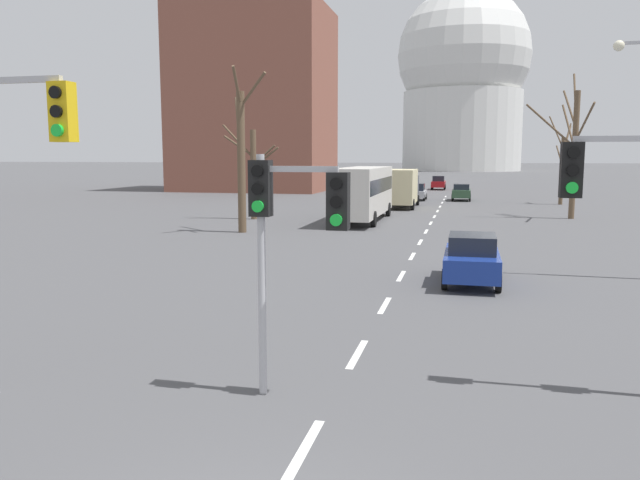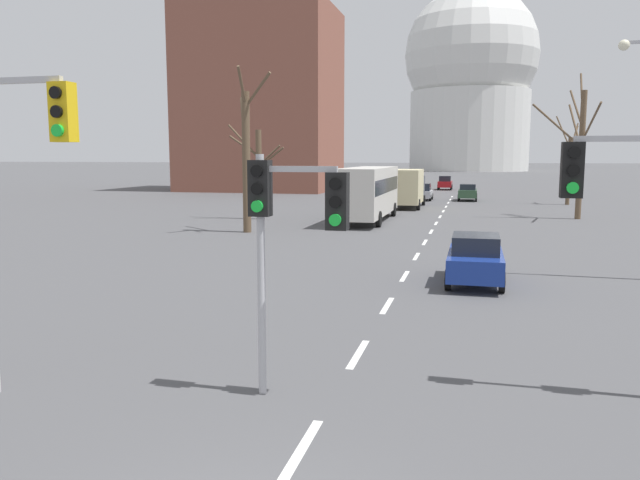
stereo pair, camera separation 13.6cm
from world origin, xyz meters
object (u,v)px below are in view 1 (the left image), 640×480
(sedan_mid_centre, at_px, (439,183))
(city_bus, at_px, (363,190))
(traffic_signal_near_left, at_px, (6,149))
(delivery_truck, at_px, (402,187))
(sedan_near_left, at_px, (461,192))
(sedan_near_right, at_px, (472,259))
(traffic_signal_centre_tall, at_px, (288,216))
(sedan_far_left, at_px, (416,192))

(sedan_mid_centre, xyz_separation_m, city_bus, (-3.03, -40.36, 1.17))
(traffic_signal_near_left, bearing_deg, delivery_truck, 86.89)
(sedan_near_left, bearing_deg, sedan_near_right, -88.93)
(traffic_signal_centre_tall, bearing_deg, city_bus, 96.94)
(sedan_near_left, bearing_deg, traffic_signal_centre_tall, -92.72)
(traffic_signal_near_left, xyz_separation_m, delivery_truck, (2.30, 42.39, -2.61))
(traffic_signal_centre_tall, distance_m, delivery_truck, 41.36)
(traffic_signal_near_left, distance_m, sedan_far_left, 51.76)
(sedan_far_left, bearing_deg, delivery_truck, -92.56)
(sedan_near_right, xyz_separation_m, city_bus, (-6.80, 19.03, 1.21))
(traffic_signal_near_left, height_order, sedan_near_left, traffic_signal_near_left)
(sedan_near_left, xyz_separation_m, sedan_near_right, (0.75, -39.97, 0.02))
(traffic_signal_centre_tall, height_order, city_bus, traffic_signal_centre_tall)
(sedan_mid_centre, bearing_deg, sedan_near_right, -86.36)
(sedan_mid_centre, distance_m, delivery_truck, 29.00)
(sedan_near_left, xyz_separation_m, delivery_truck, (-4.70, -9.53, 0.88))
(traffic_signal_near_left, distance_m, delivery_truck, 42.53)
(sedan_near_right, distance_m, city_bus, 20.24)
(traffic_signal_centre_tall, relative_size, sedan_near_left, 1.06)
(traffic_signal_near_left, distance_m, sedan_near_right, 14.66)
(sedan_near_left, distance_m, sedan_near_right, 39.98)
(sedan_near_right, bearing_deg, traffic_signal_centre_tall, -106.29)
(sedan_near_left, height_order, delivery_truck, delivery_truck)
(sedan_far_left, xyz_separation_m, delivery_truck, (-0.41, -9.18, 0.90))
(delivery_truck, bearing_deg, traffic_signal_near_left, -93.11)
(sedan_mid_centre, relative_size, sedan_far_left, 1.03)
(traffic_signal_near_left, xyz_separation_m, sedan_mid_centre, (3.98, 71.33, -3.43))
(sedan_near_left, bearing_deg, traffic_signal_near_left, -97.68)
(sedan_far_left, distance_m, city_bus, 20.71)
(traffic_signal_near_left, distance_m, city_bus, 31.07)
(traffic_signal_centre_tall, distance_m, city_bus, 30.10)
(sedan_mid_centre, bearing_deg, sedan_far_left, -93.66)
(sedan_near_right, distance_m, delivery_truck, 30.94)
(sedan_near_right, height_order, city_bus, city_bus)
(city_bus, bearing_deg, traffic_signal_near_left, -91.75)
(sedan_mid_centre, bearing_deg, traffic_signal_centre_tall, -89.50)
(sedan_far_left, height_order, delivery_truck, delivery_truck)
(city_bus, bearing_deg, traffic_signal_centre_tall, -83.06)
(traffic_signal_near_left, xyz_separation_m, traffic_signal_centre_tall, (4.59, 1.12, -1.13))
(traffic_signal_near_left, xyz_separation_m, sedan_near_right, (7.75, 11.94, -3.47))
(sedan_near_right, bearing_deg, sedan_far_left, 97.24)
(sedan_mid_centre, height_order, sedan_far_left, sedan_mid_centre)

